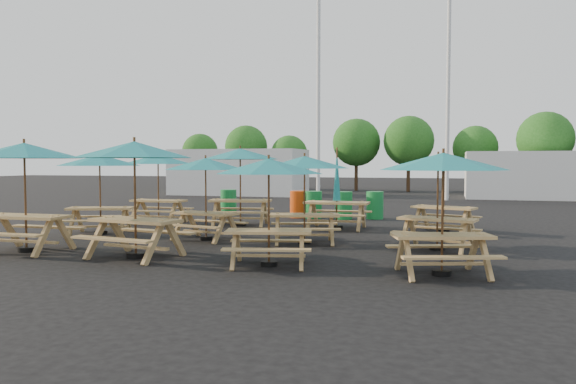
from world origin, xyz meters
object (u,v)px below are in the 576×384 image
(picnic_unit_10, at_px, (438,166))
(waste_bin_2, at_px, (314,205))
(picnic_unit_0, at_px, (24,155))
(picnic_unit_8, at_px, (337,196))
(waste_bin_0, at_px, (229,202))
(picnic_unit_5, at_px, (240,157))
(waste_bin_4, at_px, (375,205))
(picnic_unit_11, at_px, (444,164))
(picnic_unit_2, at_px, (158,162))
(waste_bin_1, at_px, (298,204))
(picnic_unit_6, at_px, (269,171))
(picnic_unit_3, at_px, (134,155))
(picnic_unit_4, at_px, (206,168))
(picnic_unit_1, at_px, (100,164))
(picnic_unit_9, at_px, (443,167))
(waste_bin_3, at_px, (344,205))
(picnic_unit_7, at_px, (305,166))

(picnic_unit_10, height_order, waste_bin_2, picnic_unit_10)
(picnic_unit_0, height_order, picnic_unit_8, picnic_unit_0)
(waste_bin_0, bearing_deg, waste_bin_2, -4.24)
(picnic_unit_5, bearing_deg, picnic_unit_10, -39.31)
(picnic_unit_8, relative_size, waste_bin_4, 2.52)
(picnic_unit_5, height_order, picnic_unit_8, picnic_unit_5)
(picnic_unit_11, xyz_separation_m, waste_bin_0, (-7.89, 3.22, -1.46))
(picnic_unit_10, height_order, waste_bin_4, picnic_unit_10)
(picnic_unit_10, distance_m, waste_bin_4, 7.17)
(picnic_unit_2, distance_m, waste_bin_1, 5.21)
(picnic_unit_10, bearing_deg, picnic_unit_11, 102.34)
(picnic_unit_6, relative_size, waste_bin_4, 2.65)
(waste_bin_2, height_order, waste_bin_4, same)
(picnic_unit_3, distance_m, picnic_unit_6, 2.97)
(picnic_unit_4, bearing_deg, picnic_unit_8, 62.22)
(waste_bin_2, bearing_deg, picnic_unit_2, -146.71)
(picnic_unit_1, height_order, picnic_unit_2, picnic_unit_2)
(picnic_unit_1, bearing_deg, picnic_unit_9, -39.27)
(picnic_unit_2, xyz_separation_m, picnic_unit_10, (8.95, -3.30, -0.09))
(waste_bin_4, bearing_deg, waste_bin_3, -159.53)
(picnic_unit_9, bearing_deg, waste_bin_0, 111.99)
(picnic_unit_7, relative_size, picnic_unit_11, 0.94)
(waste_bin_0, bearing_deg, waste_bin_3, -3.36)
(picnic_unit_8, relative_size, waste_bin_3, 2.52)
(picnic_unit_5, distance_m, picnic_unit_9, 8.92)
(picnic_unit_10, bearing_deg, picnic_unit_5, 165.18)
(picnic_unit_2, bearing_deg, waste_bin_3, 29.34)
(picnic_unit_4, distance_m, picnic_unit_9, 6.63)
(picnic_unit_0, bearing_deg, waste_bin_2, 64.45)
(picnic_unit_11, bearing_deg, picnic_unit_6, -97.41)
(picnic_unit_8, distance_m, waste_bin_4, 3.44)
(picnic_unit_2, bearing_deg, picnic_unit_11, 1.58)
(picnic_unit_1, height_order, waste_bin_3, picnic_unit_1)
(picnic_unit_9, bearing_deg, picnic_unit_2, 127.43)
(waste_bin_1, xyz_separation_m, waste_bin_2, (0.58, -0.08, 0.00))
(picnic_unit_3, bearing_deg, picnic_unit_7, 55.95)
(picnic_unit_5, distance_m, picnic_unit_7, 4.35)
(waste_bin_3, bearing_deg, picnic_unit_5, -133.45)
(picnic_unit_6, distance_m, picnic_unit_8, 6.37)
(picnic_unit_8, height_order, waste_bin_2, picnic_unit_8)
(picnic_unit_7, bearing_deg, picnic_unit_9, -58.53)
(picnic_unit_9, height_order, waste_bin_4, picnic_unit_9)
(picnic_unit_0, bearing_deg, picnic_unit_4, 43.56)
(picnic_unit_1, distance_m, picnic_unit_4, 3.32)
(picnic_unit_5, bearing_deg, waste_bin_1, 59.73)
(picnic_unit_5, xyz_separation_m, picnic_unit_10, (6.09, -3.35, -0.24))
(waste_bin_0, relative_size, waste_bin_4, 1.00)
(picnic_unit_5, bearing_deg, picnic_unit_6, -74.95)
(picnic_unit_3, relative_size, picnic_unit_10, 1.06)
(picnic_unit_9, bearing_deg, picnic_unit_10, 75.08)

